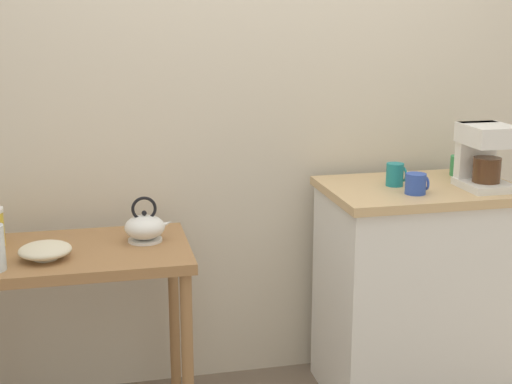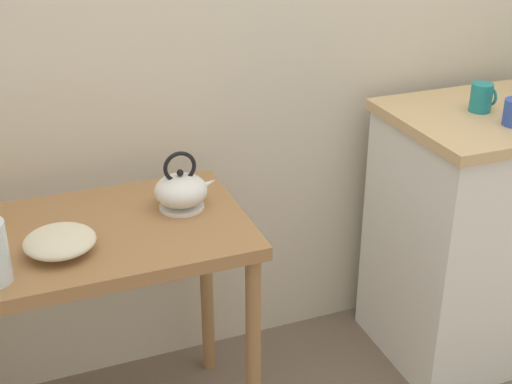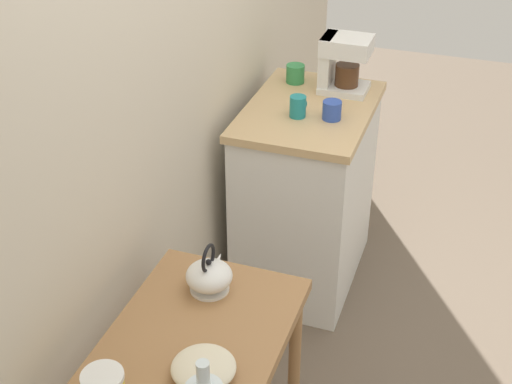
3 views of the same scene
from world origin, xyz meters
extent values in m
plane|color=#6B5B4C|center=(0.00, 0.00, 0.00)|extent=(8.00, 8.00, 0.00)
cube|color=beige|center=(0.10, 0.39, 1.40)|extent=(4.40, 0.10, 2.80)
cube|color=#9E7044|center=(-0.73, -0.01, 0.74)|extent=(0.83, 0.53, 0.04)
cylinder|color=#9E7044|center=(-0.35, -0.24, 0.36)|extent=(0.04, 0.04, 0.72)
cylinder|color=#9E7044|center=(-0.35, 0.21, 0.36)|extent=(0.04, 0.04, 0.72)
cube|color=white|center=(0.66, 0.01, 0.45)|extent=(0.76, 0.52, 0.89)
cube|color=tan|center=(0.66, 0.01, 0.91)|extent=(0.79, 0.55, 0.04)
cylinder|color=beige|center=(-0.84, -0.10, 0.77)|extent=(0.08, 0.08, 0.01)
ellipsoid|color=beige|center=(-0.84, -0.10, 0.80)|extent=(0.19, 0.19, 0.05)
cylinder|color=white|center=(-0.47, 0.03, 0.77)|extent=(0.13, 0.13, 0.01)
ellipsoid|color=white|center=(-0.47, 0.03, 0.82)|extent=(0.15, 0.15, 0.09)
cone|color=white|center=(-0.40, 0.03, 0.83)|extent=(0.08, 0.03, 0.06)
sphere|color=black|center=(-0.47, 0.03, 0.88)|extent=(0.02, 0.02, 0.02)
torus|color=black|center=(-0.47, 0.03, 0.89)|extent=(0.10, 0.01, 0.10)
cylinder|color=silver|center=(-1.01, -0.18, 0.97)|extent=(0.03, 0.03, 0.08)
cylinder|color=white|center=(-1.05, 0.09, 0.91)|extent=(0.11, 0.11, 0.01)
cube|color=white|center=(0.88, -0.10, 0.95)|extent=(0.18, 0.22, 0.03)
cube|color=white|center=(0.88, -0.01, 1.06)|extent=(0.16, 0.05, 0.26)
cube|color=white|center=(0.88, -0.10, 1.15)|extent=(0.18, 0.22, 0.08)
cylinder|color=#4C2D19|center=(0.88, -0.11, 1.01)|extent=(0.11, 0.11, 0.10)
cylinder|color=#2D4CAD|center=(0.57, -0.11, 0.97)|extent=(0.08, 0.08, 0.08)
torus|color=#2D4CAD|center=(0.62, -0.11, 0.97)|extent=(0.01, 0.06, 0.06)
cylinder|color=#338C4C|center=(0.90, 0.15, 0.97)|extent=(0.09, 0.09, 0.09)
torus|color=#338C4C|center=(0.95, 0.15, 0.97)|extent=(0.01, 0.06, 0.06)
cylinder|color=teal|center=(0.55, 0.03, 0.98)|extent=(0.07, 0.07, 0.09)
torus|color=teal|center=(0.59, 0.03, 0.98)|extent=(0.01, 0.06, 0.06)
camera|label=1|loc=(-0.63, -2.63, 1.62)|focal=50.12mm
camera|label=2|loc=(-0.94, -1.77, 1.72)|focal=49.98mm
camera|label=3|loc=(-2.16, -0.72, 2.29)|focal=50.22mm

